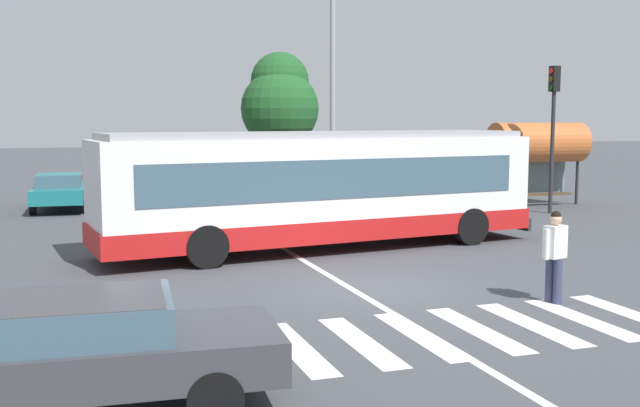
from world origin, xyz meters
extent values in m
plane|color=#424449|center=(0.00, 0.00, 0.00)|extent=(160.00, 160.00, 0.00)
cylinder|color=black|center=(4.30, 6.29, 0.50)|extent=(1.03, 0.42, 1.00)
cylinder|color=black|center=(4.58, 3.96, 0.50)|extent=(1.03, 0.42, 1.00)
cylinder|color=black|center=(-3.04, 5.40, 0.50)|extent=(1.03, 0.42, 1.00)
cylinder|color=black|center=(-2.76, 3.07, 0.50)|extent=(1.03, 0.42, 1.00)
cube|color=white|center=(0.54, 4.65, 1.62)|extent=(11.78, 3.91, 2.55)
cube|color=red|center=(0.54, 4.65, 0.62)|extent=(11.89, 3.95, 0.55)
cube|color=#3D5666|center=(0.54, 4.65, 1.93)|extent=(10.41, 3.80, 0.96)
cube|color=#3D5666|center=(6.28, 5.34, 1.83)|extent=(0.31, 2.23, 1.63)
cube|color=black|center=(6.28, 5.34, 2.72)|extent=(0.29, 1.93, 0.28)
cube|color=#99999E|center=(0.54, 4.65, 2.98)|extent=(11.29, 3.66, 0.16)
cube|color=#28282B|center=(6.39, 5.36, 0.43)|extent=(0.42, 2.55, 0.36)
cylinder|color=#333856|center=(2.70, -2.14, 0.42)|extent=(0.16, 0.16, 0.85)
cylinder|color=#333856|center=(2.75, -2.31, 0.42)|extent=(0.16, 0.16, 0.85)
cube|color=white|center=(2.73, -2.22, 1.15)|extent=(0.46, 0.37, 0.60)
cylinder|color=white|center=(2.50, -2.29, 1.12)|extent=(0.10, 0.10, 0.55)
cylinder|color=white|center=(2.96, -2.15, 1.12)|extent=(0.10, 0.10, 0.55)
sphere|color=tan|center=(2.73, -2.22, 1.56)|extent=(0.22, 0.22, 0.22)
sphere|color=black|center=(2.73, -2.22, 1.63)|extent=(0.19, 0.19, 0.19)
cylinder|color=black|center=(-4.13, -4.06, 0.32)|extent=(0.65, 0.25, 0.64)
cylinder|color=black|center=(-4.26, -5.73, 0.32)|extent=(0.65, 0.25, 0.64)
cube|color=#38383D|center=(-5.59, -4.79, 0.64)|extent=(4.62, 2.14, 0.52)
cube|color=#3D5666|center=(-5.68, -4.79, 1.12)|extent=(2.27, 1.76, 0.44)
cube|color=#38383D|center=(-5.68, -4.79, 1.30)|extent=(2.09, 1.67, 0.09)
cylinder|color=black|center=(-6.72, 17.31, 0.32)|extent=(0.24, 0.65, 0.64)
cylinder|color=black|center=(-5.05, 17.21, 0.32)|extent=(0.24, 0.65, 0.64)
cylinder|color=black|center=(-6.89, 14.53, 0.32)|extent=(0.24, 0.65, 0.64)
cylinder|color=black|center=(-5.22, 14.42, 0.32)|extent=(0.24, 0.65, 0.64)
cube|color=#196B70|center=(-5.97, 15.87, 0.64)|extent=(2.09, 4.60, 0.52)
cube|color=#3D5666|center=(-5.98, 15.78, 1.12)|extent=(1.73, 2.25, 0.44)
cube|color=#196B70|center=(-5.98, 15.78, 1.30)|extent=(1.65, 2.07, 0.09)
cylinder|color=black|center=(-4.10, 17.05, 0.32)|extent=(0.21, 0.64, 0.64)
cylinder|color=black|center=(-2.43, 17.01, 0.32)|extent=(0.21, 0.64, 0.64)
cylinder|color=black|center=(-4.16, 14.26, 0.32)|extent=(0.21, 0.64, 0.64)
cylinder|color=black|center=(-2.49, 14.23, 0.32)|extent=(0.21, 0.64, 0.64)
cube|color=black|center=(-3.29, 15.64, 0.64)|extent=(1.91, 4.54, 0.52)
cube|color=#3D5666|center=(-3.30, 15.55, 1.12)|extent=(1.64, 2.19, 0.44)
cube|color=black|center=(-3.30, 15.55, 1.30)|extent=(1.57, 2.01, 0.09)
cylinder|color=black|center=(-1.40, 17.39, 0.32)|extent=(0.20, 0.64, 0.64)
cylinder|color=black|center=(0.27, 17.40, 0.32)|extent=(0.20, 0.64, 0.64)
cylinder|color=black|center=(-1.39, 14.60, 0.32)|extent=(0.20, 0.64, 0.64)
cylinder|color=black|center=(0.28, 14.61, 0.32)|extent=(0.20, 0.64, 0.64)
cube|color=#C6B793|center=(-0.56, 16.00, 0.64)|extent=(1.84, 4.51, 0.52)
cube|color=#3D5666|center=(-0.56, 15.91, 1.12)|extent=(1.61, 2.17, 0.44)
cube|color=#C6B793|center=(-0.56, 15.91, 1.30)|extent=(1.54, 1.99, 0.09)
cylinder|color=black|center=(1.46, 17.25, 0.32)|extent=(0.22, 0.65, 0.64)
cylinder|color=black|center=(3.13, 17.18, 0.32)|extent=(0.22, 0.65, 0.64)
cylinder|color=black|center=(1.35, 14.46, 0.32)|extent=(0.22, 0.65, 0.64)
cylinder|color=black|center=(3.02, 14.39, 0.32)|extent=(0.22, 0.65, 0.64)
cube|color=#AD1E1E|center=(2.24, 15.82, 0.64)|extent=(1.99, 4.57, 0.52)
cube|color=#3D5666|center=(2.24, 15.73, 1.12)|extent=(1.68, 2.22, 0.44)
cube|color=#AD1E1E|center=(2.24, 15.73, 1.30)|extent=(1.60, 2.04, 0.09)
cylinder|color=black|center=(3.98, 17.15, 0.32)|extent=(0.20, 0.64, 0.64)
cylinder|color=black|center=(5.66, 17.16, 0.32)|extent=(0.20, 0.64, 0.64)
cylinder|color=black|center=(3.99, 14.36, 0.32)|extent=(0.20, 0.64, 0.64)
cylinder|color=black|center=(5.67, 14.37, 0.32)|extent=(0.20, 0.64, 0.64)
cube|color=#38383D|center=(4.83, 15.76, 0.64)|extent=(1.84, 4.51, 0.52)
cube|color=#3D5666|center=(4.83, 15.67, 1.12)|extent=(1.61, 2.17, 0.44)
cube|color=#38383D|center=(4.83, 15.67, 1.30)|extent=(1.54, 1.99, 0.09)
cylinder|color=#28282B|center=(10.77, 8.99, 2.18)|extent=(0.14, 0.14, 4.35)
cube|color=black|center=(10.77, 8.99, 4.80)|extent=(0.28, 0.32, 0.90)
cylinder|color=red|center=(10.60, 8.99, 5.07)|extent=(0.04, 0.20, 0.20)
cylinder|color=#463707|center=(10.60, 8.99, 4.77)|extent=(0.04, 0.20, 0.20)
cylinder|color=#093B10|center=(10.60, 8.99, 4.47)|extent=(0.04, 0.20, 0.20)
cylinder|color=#28282B|center=(9.76, 11.07, 1.15)|extent=(0.12, 0.12, 2.30)
cylinder|color=#28282B|center=(13.51, 11.07, 1.15)|extent=(0.12, 0.12, 2.30)
cube|color=slate|center=(11.64, 11.77, 1.26)|extent=(3.60, 0.04, 1.93)
cylinder|color=#BC602D|center=(11.64, 11.07, 2.48)|extent=(3.83, 1.54, 1.54)
cube|color=#4C3823|center=(11.64, 11.07, 0.45)|extent=(3.00, 0.36, 0.08)
cylinder|color=#939399|center=(3.60, 12.28, 4.79)|extent=(0.20, 0.20, 9.57)
cylinder|color=brown|center=(4.27, 21.76, 1.28)|extent=(0.36, 0.36, 2.55)
sphere|color=#1E5123|center=(4.27, 21.76, 3.89)|extent=(3.82, 3.82, 3.82)
sphere|color=#1E5123|center=(4.38, 22.10, 5.23)|extent=(2.86, 2.86, 2.86)
cube|color=silver|center=(-3.58, -3.32, 0.00)|extent=(0.45, 2.75, 0.01)
cube|color=silver|center=(-2.57, -3.32, 0.00)|extent=(0.45, 2.75, 0.01)
cube|color=silver|center=(-1.55, -3.32, 0.00)|extent=(0.45, 2.75, 0.01)
cube|color=silver|center=(-0.53, -3.32, 0.00)|extent=(0.45, 2.75, 0.01)
cube|color=silver|center=(0.48, -3.32, 0.00)|extent=(0.45, 2.75, 0.01)
cube|color=silver|center=(1.50, -3.32, 0.00)|extent=(0.45, 2.75, 0.01)
cube|color=silver|center=(2.51, -3.32, 0.00)|extent=(0.45, 2.75, 0.01)
cube|color=silver|center=(3.53, -3.32, 0.00)|extent=(0.45, 2.75, 0.01)
cube|color=silver|center=(-0.39, 2.00, 0.00)|extent=(0.16, 24.00, 0.01)
camera|label=1|loc=(-5.72, -13.62, 3.39)|focal=41.90mm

